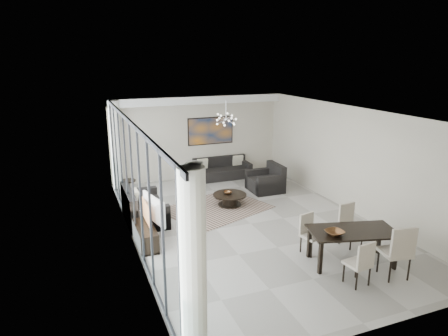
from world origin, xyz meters
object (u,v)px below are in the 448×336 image
sofa_main (222,171)px  television (150,210)px  coffee_table (230,199)px  tv_console (144,233)px  dining_table (352,234)px

sofa_main → television: television is taller
coffee_table → television: bearing=-150.7°
coffee_table → television: television is taller
tv_console → television: television is taller
tv_console → dining_table: (3.84, -2.53, 0.43)m
tv_console → television: (0.16, 0.06, 0.54)m
tv_console → television: bearing=20.6°
coffee_table → sofa_main: (0.77, 2.63, 0.05)m
sofa_main → tv_console: 5.45m
coffee_table → tv_console: size_ratio=0.68×
coffee_table → tv_console: (-2.76, -1.52, 0.03)m
coffee_table → dining_table: 4.21m
television → dining_table: television is taller
television → dining_table: (3.68, -2.59, -0.11)m
sofa_main → dining_table: 6.70m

